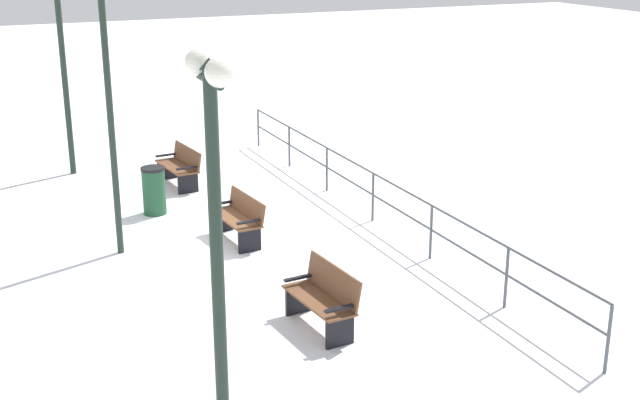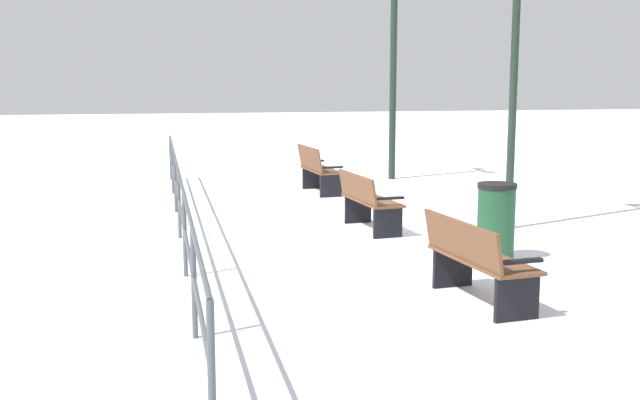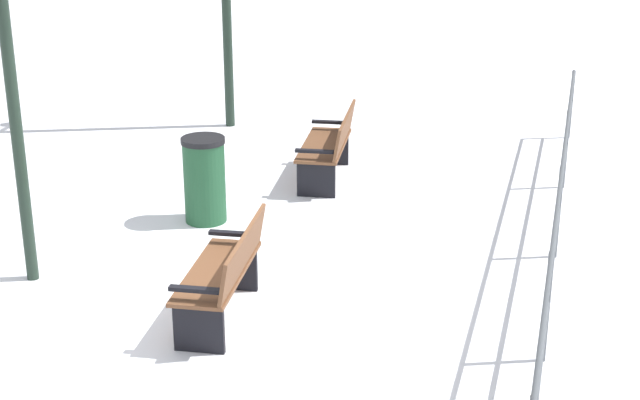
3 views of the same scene
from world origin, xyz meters
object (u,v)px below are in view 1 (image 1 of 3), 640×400
(bench_second, at_px, (239,218))
(lamppost_near, at_px, (60,33))
(bench_nearest, at_px, (180,166))
(bench_third, at_px, (323,298))
(lamppost_far, at_px, (214,180))
(trash_bin, at_px, (154,190))
(lamppost_middle, at_px, (105,47))

(bench_second, relative_size, lamppost_near, 0.29)
(bench_nearest, bearing_deg, bench_third, 83.60)
(bench_second, distance_m, lamppost_far, 6.62)
(trash_bin, bearing_deg, bench_second, 115.83)
(lamppost_near, bearing_deg, bench_third, 102.07)
(lamppost_near, height_order, lamppost_middle, lamppost_near)
(bench_nearest, xyz_separation_m, lamppost_middle, (2.08, 3.62, 3.23))
(bench_second, xyz_separation_m, lamppost_near, (2.15, -5.93, 2.84))
(lamppost_far, bearing_deg, bench_nearest, -102.19)
(bench_nearest, xyz_separation_m, trash_bin, (1.00, 1.72, 0.04))
(bench_nearest, distance_m, lamppost_near, 4.06)
(bench_nearest, relative_size, lamppost_near, 0.30)
(bench_nearest, xyz_separation_m, bench_third, (-0.02, 7.84, 0.02))
(bench_third, relative_size, lamppost_near, 0.28)
(lamppost_far, distance_m, trash_bin, 8.38)
(lamppost_far, relative_size, trash_bin, 4.45)
(lamppost_middle, distance_m, lamppost_far, 6.07)
(bench_nearest, xyz_separation_m, lamppost_near, (2.08, -2.01, 2.84))
(bench_second, bearing_deg, bench_third, 83.67)
(lamppost_near, distance_m, lamppost_far, 11.66)
(lamppost_near, relative_size, lamppost_middle, 1.01)
(bench_second, relative_size, lamppost_far, 0.34)
(lamppost_middle, xyz_separation_m, lamppost_far, (-0.00, 6.03, -0.69))
(bench_second, xyz_separation_m, trash_bin, (1.06, -2.20, 0.04))
(bench_nearest, height_order, trash_bin, trash_bin)
(lamppost_middle, relative_size, lamppost_far, 1.17)
(lamppost_far, bearing_deg, lamppost_near, -90.00)
(trash_bin, bearing_deg, bench_third, 99.49)
(lamppost_near, xyz_separation_m, trash_bin, (-1.08, 3.73, -2.81))
(bench_second, height_order, lamppost_far, lamppost_far)
(lamppost_middle, bearing_deg, lamppost_near, -90.00)
(bench_third, distance_m, lamppost_near, 10.46)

